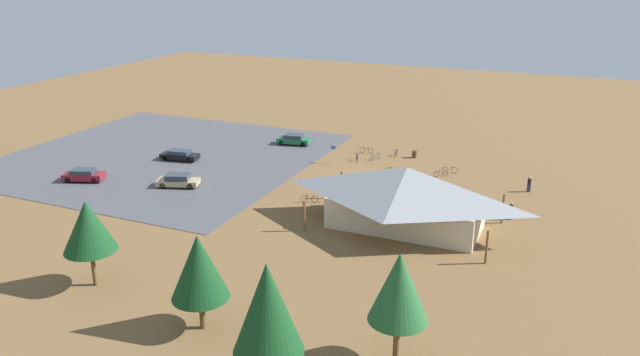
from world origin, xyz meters
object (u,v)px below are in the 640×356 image
Objects in this scene: lot_sign at (333,151)px; pine_far_east at (399,287)px; pine_mideast at (88,226)px; car_black_near_entry at (180,155)px; bicycle_silver_yard_center at (441,173)px; bicycle_green_lone_west at (392,171)px; bicycle_teal_near_sign at (375,157)px; car_maroon_back_corner at (84,175)px; visitor_crossing_yard at (529,184)px; trash_bin at (414,154)px; bicycle_purple_yard_left at (396,153)px; bicycle_white_edge_south at (450,170)px; pine_far_west at (268,308)px; bicycle_black_front_row at (357,157)px; bicycle_orange_mid_cluster at (342,191)px; visitor_by_pavilion at (511,210)px; visitor_at_bikes at (411,185)px; car_tan_second_row at (178,180)px; bike_pavilion at (406,193)px; bicycle_blue_by_bin at (391,179)px; pine_center at (199,267)px; car_green_aisle_side at (294,139)px; bicycle_green_yard_right at (309,199)px; bicycle_red_trailside at (366,150)px; bicycle_yellow_back_row at (334,198)px.

pine_far_east is at bearing 117.94° from lot_sign.
pine_mideast is 1.38× the size of car_black_near_entry.
bicycle_silver_yard_center is 0.29× the size of car_black_near_entry.
bicycle_green_lone_west is 5.57m from bicycle_teal_near_sign.
car_maroon_back_corner is at bearing 64.65° from car_black_near_entry.
visitor_crossing_yard is at bearing -172.10° from car_black_near_entry.
trash_bin is 2.29m from bicycle_purple_yard_left.
bicycle_white_edge_south is (-5.85, -2.79, 0.03)m from bicycle_green_lone_west.
pine_far_west reaches higher than bicycle_black_front_row.
bicycle_white_edge_south is at bearing -91.85° from pine_far_west.
bicycle_orange_mid_cluster is 16.68m from visitor_by_pavilion.
bicycle_orange_mid_cluster is 0.77× the size of visitor_at_bikes.
car_maroon_back_corner is at bearing 14.02° from car_tan_second_row.
bike_pavilion is 12.37m from bicycle_blue_by_bin.
visitor_at_bikes reaches higher than bicycle_black_front_row.
bicycle_blue_by_bin is at bearing -94.71° from pine_center.
bicycle_white_edge_south is at bearing -147.54° from car_tan_second_row.
lot_sign reaches higher than bicycle_silver_yard_center.
lot_sign reaches higher than car_green_aisle_side.
car_tan_second_row is at bearing 5.75° from bicycle_green_yard_right.
bicycle_teal_near_sign is 1.16× the size of bicycle_silver_yard_center.
pine_center is 36.96m from bicycle_silver_yard_center.
lot_sign reaches higher than bicycle_red_trailside.
pine_mideast is 42.97m from visitor_crossing_yard.
pine_center is 23.51m from bicycle_green_yard_right.
pine_far_east is (-5.09, 19.33, 1.70)m from bike_pavilion.
bicycle_red_trailside is at bearing -17.82° from visitor_crossing_yard.
bicycle_orange_mid_cluster is at bearing -111.04° from pine_mideast.
bicycle_green_yard_right is at bearing 162.27° from car_black_near_entry.
visitor_at_bikes is (-6.36, -5.45, 0.49)m from bicycle_yellow_back_row.
car_black_near_entry is at bearing -13.38° from bicycle_yellow_back_row.
bike_pavilion is 9.12m from visitor_at_bikes.
bicycle_white_edge_south is (-8.56, -13.48, 0.02)m from bicycle_yellow_back_row.
bicycle_red_trailside is (2.62, -14.93, -0.01)m from bicycle_orange_mid_cluster.
pine_far_west is 39.31m from visitor_crossing_yard.
bicycle_white_edge_south is 21.47m from car_green_aisle_side.
bicycle_blue_by_bin is at bearing -121.93° from bicycle_orange_mid_cluster.
lot_sign is 1.32× the size of bicycle_green_yard_right.
car_tan_second_row reaches higher than bicycle_orange_mid_cluster.
pine_far_west is 5.23× the size of bicycle_silver_yard_center.
visitor_crossing_yard is at bearing -154.02° from bicycle_orange_mid_cluster.
bicycle_silver_yard_center is 0.78× the size of bicycle_red_trailside.
pine_mideast is 1.41× the size of car_tan_second_row.
bicycle_teal_near_sign is at bearing -79.21° from pine_far_west.
bicycle_green_yard_right is 22.85m from visitor_crossing_yard.
bicycle_yellow_back_row is at bearing -171.21° from car_tan_second_row.
car_maroon_back_corner reaches higher than car_green_aisle_side.
pine_far_west is at bearing 103.67° from bicycle_black_front_row.
bicycle_green_yard_right is (4.86, 11.81, 0.02)m from bicycle_green_lone_west.
bicycle_yellow_back_row is at bearing 91.74° from bicycle_orange_mid_cluster.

